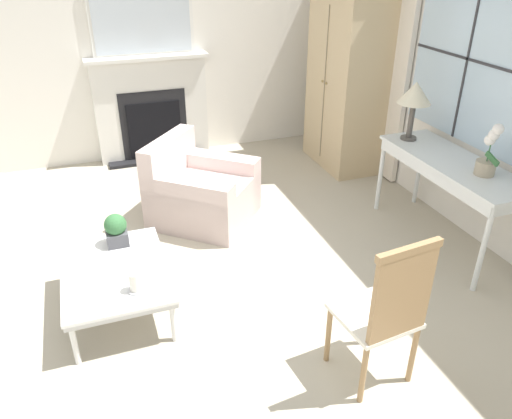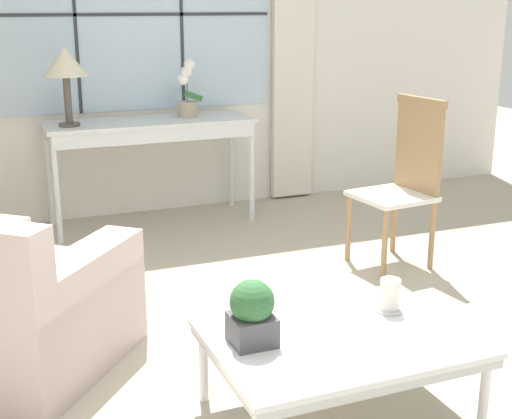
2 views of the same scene
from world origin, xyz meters
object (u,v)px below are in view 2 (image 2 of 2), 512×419
(table_lamp, at_px, (65,65))
(potted_plant_small, at_px, (252,312))
(potted_orchid, at_px, (187,94))
(side_chair_wooden, at_px, (406,174))
(armchair_upholstered, at_px, (15,312))
(coffee_table, at_px, (339,344))
(console_table, at_px, (150,131))
(pillar_candle, at_px, (390,296))

(table_lamp, distance_m, potted_plant_small, 2.94)
(potted_orchid, bearing_deg, side_chair_wooden, -56.91)
(table_lamp, xyz_separation_m, potted_plant_small, (0.28, -2.83, -0.73))
(armchair_upholstered, relative_size, coffee_table, 1.19)
(coffee_table, bearing_deg, armchair_upholstered, 141.55)
(potted_plant_small, bearing_deg, potted_orchid, 77.84)
(console_table, bearing_deg, pillar_candle, -83.17)
(armchair_upholstered, bearing_deg, side_chair_wooden, 12.39)
(coffee_table, xyz_separation_m, potted_plant_small, (-0.35, 0.06, 0.17))
(potted_orchid, bearing_deg, console_table, -173.30)
(potted_plant_small, bearing_deg, coffee_table, -10.09)
(table_lamp, height_order, pillar_candle, table_lamp)
(armchair_upholstered, xyz_separation_m, side_chair_wooden, (2.46, 0.54, 0.32))
(table_lamp, relative_size, side_chair_wooden, 0.51)
(potted_orchid, xyz_separation_m, pillar_candle, (0.03, -2.88, -0.54))
(table_lamp, distance_m, potted_orchid, 0.95)
(table_lamp, xyz_separation_m, potted_orchid, (0.91, 0.11, -0.26))
(console_table, height_order, coffee_table, console_table)
(console_table, distance_m, armchair_upholstered, 2.37)
(side_chair_wooden, bearing_deg, coffee_table, -130.68)
(potted_plant_small, xyz_separation_m, pillar_candle, (0.66, 0.06, -0.06))
(potted_plant_small, distance_m, pillar_candle, 0.66)
(potted_orchid, xyz_separation_m, potted_plant_small, (-0.63, -2.94, -0.48))
(side_chair_wooden, height_order, pillar_candle, side_chair_wooden)
(potted_orchid, bearing_deg, coffee_table, -95.35)
(pillar_candle, bearing_deg, coffee_table, -158.49)
(table_lamp, distance_m, coffee_table, 3.09)
(armchair_upholstered, height_order, potted_plant_small, armchair_upholstered)
(console_table, xyz_separation_m, potted_orchid, (0.31, 0.04, 0.26))
(table_lamp, height_order, coffee_table, table_lamp)
(table_lamp, distance_m, armchair_upholstered, 2.24)
(table_lamp, bearing_deg, pillar_candle, -71.32)
(side_chair_wooden, xyz_separation_m, coffee_table, (-1.27, -1.48, -0.27))
(table_lamp, relative_size, potted_orchid, 1.26)
(potted_orchid, height_order, potted_plant_small, potted_orchid)
(side_chair_wooden, bearing_deg, console_table, 131.33)
(pillar_candle, bearing_deg, table_lamp, 108.68)
(coffee_table, height_order, pillar_candle, pillar_candle)
(armchair_upholstered, bearing_deg, coffee_table, -38.45)
(console_table, height_order, pillar_candle, console_table)
(coffee_table, relative_size, pillar_candle, 6.54)
(potted_orchid, relative_size, armchair_upholstered, 0.36)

